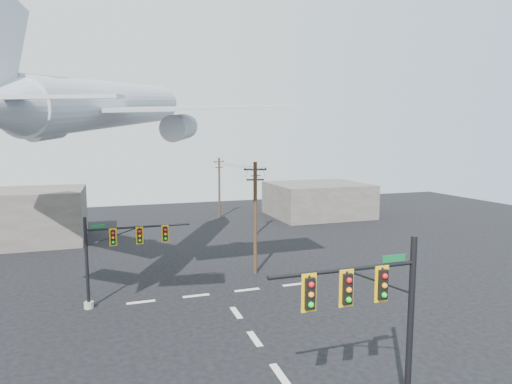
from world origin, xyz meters
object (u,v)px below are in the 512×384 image
object	(u,v)px
utility_pole_b	(256,198)
airliner	(112,106)
utility_pole_a	(255,216)
utility_pole_c	(219,186)
signal_mast_near	(379,321)
signal_mast_far	(115,254)

from	to	relation	value
utility_pole_b	airliner	size ratio (longest dim) A/B	0.30
utility_pole_a	utility_pole_c	bearing A→B (deg)	94.41
signal_mast_near	utility_pole_c	bearing A→B (deg)	84.22
utility_pole_b	airliner	world-z (taller)	airliner
signal_mast_far	airliner	distance (m)	11.13
signal_mast_far	airliner	world-z (taller)	airliner
signal_mast_near	utility_pole_a	world-z (taller)	utility_pole_a
airliner	utility_pole_a	bearing A→B (deg)	-64.83
utility_pole_a	utility_pole_c	xyz separation A→B (m)	(3.46, 27.69, -0.41)
utility_pole_a	signal_mast_near	bearing A→B (deg)	-82.41
utility_pole_b	utility_pole_c	xyz separation A→B (m)	(-1.51, 12.85, 0.18)
utility_pole_b	airliner	xyz separation A→B (m)	(-16.29, -14.82, 9.64)
utility_pole_a	airliner	bearing A→B (deg)	-168.55
signal_mast_far	airliner	size ratio (longest dim) A/B	0.25
utility_pole_c	airliner	distance (m)	32.76
airliner	signal_mast_near	bearing A→B (deg)	-128.67
utility_pole_a	utility_pole_c	distance (m)	27.91
utility_pole_b	airliner	bearing A→B (deg)	-152.10
signal_mast_near	signal_mast_far	xyz separation A→B (m)	(-10.15, 16.52, -0.65)
utility_pole_c	utility_pole_b	bearing A→B (deg)	-106.50
signal_mast_far	utility_pole_a	world-z (taller)	utility_pole_a
utility_pole_b	airliner	distance (m)	24.04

